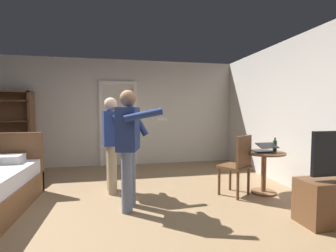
# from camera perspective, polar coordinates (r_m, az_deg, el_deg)

# --- Properties ---
(ground_plane) EXTENTS (6.77, 6.77, 0.00)m
(ground_plane) POSITION_cam_1_polar(r_m,az_deg,el_deg) (3.60, -12.49, -19.01)
(ground_plane) COLOR #997A56
(wall_back) EXTENTS (6.39, 0.12, 2.67)m
(wall_back) POSITION_cam_1_polar(r_m,az_deg,el_deg) (6.31, -12.19, 3.09)
(wall_back) COLOR beige
(wall_back) RESTS_ON ground_plane
(wall_right) EXTENTS (0.12, 6.07, 2.67)m
(wall_right) POSITION_cam_1_polar(r_m,az_deg,el_deg) (4.52, 31.14, 2.52)
(wall_right) COLOR beige
(wall_right) RESTS_ON ground_plane
(doorway_frame) EXTENTS (0.93, 0.08, 2.13)m
(doorway_frame) POSITION_cam_1_polar(r_m,az_deg,el_deg) (6.23, -11.65, 2.03)
(doorway_frame) COLOR white
(doorway_frame) RESTS_ON ground_plane
(bookshelf) EXTENTS (1.01, 0.32, 1.84)m
(bookshelf) POSITION_cam_1_polar(r_m,az_deg,el_deg) (6.57, -33.41, -0.45)
(bookshelf) COLOR brown
(bookshelf) RESTS_ON ground_plane
(side_table) EXTENTS (0.67, 0.67, 0.70)m
(side_table) POSITION_cam_1_polar(r_m,az_deg,el_deg) (4.39, 21.73, -8.58)
(side_table) COLOR brown
(side_table) RESTS_ON ground_plane
(laptop) EXTENTS (0.32, 0.33, 0.16)m
(laptop) POSITION_cam_1_polar(r_m,az_deg,el_deg) (4.29, 21.80, -5.09)
(laptop) COLOR black
(laptop) RESTS_ON side_table
(bottle_on_table) EXTENTS (0.06, 0.06, 0.24)m
(bottle_on_table) POSITION_cam_1_polar(r_m,az_deg,el_deg) (4.35, 23.96, -4.36)
(bottle_on_table) COLOR #2A4B31
(bottle_on_table) RESTS_ON side_table
(wooden_chair) EXTENTS (0.58, 0.58, 0.99)m
(wooden_chair) POSITION_cam_1_polar(r_m,az_deg,el_deg) (4.09, 16.29, -8.35)
(wooden_chair) COLOR brown
(wooden_chair) RESTS_ON ground_plane
(person_blue_shirt) EXTENTS (0.66, 0.72, 1.67)m
(person_blue_shirt) POSITION_cam_1_polar(r_m,az_deg,el_deg) (3.40, -9.19, -3.41)
(person_blue_shirt) COLOR slate
(person_blue_shirt) RESTS_ON ground_plane
(person_striped_shirt) EXTENTS (0.71, 0.59, 1.61)m
(person_striped_shirt) POSITION_cam_1_polar(r_m,az_deg,el_deg) (4.18, -13.15, -2.78)
(person_striped_shirt) COLOR tan
(person_striped_shirt) RESTS_ON ground_plane
(suitcase_dark) EXTENTS (0.66, 0.46, 0.40)m
(suitcase_dark) POSITION_cam_1_polar(r_m,az_deg,el_deg) (5.43, -31.35, -9.49)
(suitcase_dark) COLOR #4C1919
(suitcase_dark) RESTS_ON ground_plane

